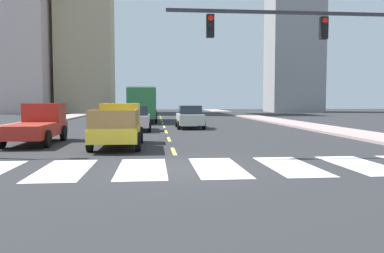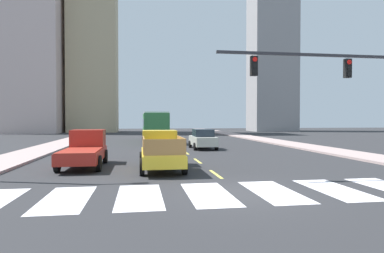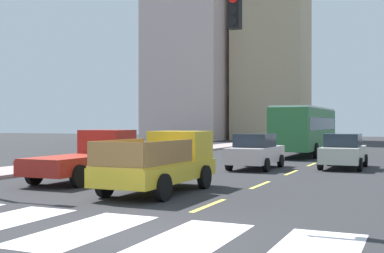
{
  "view_description": "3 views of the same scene",
  "coord_description": "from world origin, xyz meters",
  "px_view_note": "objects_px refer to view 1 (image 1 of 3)",
  "views": [
    {
      "loc": [
        -0.8,
        -11.96,
        2.11
      ],
      "look_at": [
        0.97,
        6.11,
        0.88
      ],
      "focal_mm": 36.27,
      "sensor_mm": 36.0,
      "label": 1
    },
    {
      "loc": [
        -3.53,
        -11.25,
        2.59
      ],
      "look_at": [
        -0.46,
        8.27,
        2.15
      ],
      "focal_mm": 31.24,
      "sensor_mm": 36.0,
      "label": 2
    },
    {
      "loc": [
        5.14,
        -8.78,
        2.24
      ],
      "look_at": [
        -2.8,
        9.21,
        2.11
      ],
      "focal_mm": 47.49,
      "sensor_mm": 36.0,
      "label": 3
    }
  ],
  "objects_px": {
    "sedan_far": "(136,118)",
    "sedan_mid": "(190,117)",
    "pickup_dark": "(38,124)",
    "traffic_signal_gantry": "(355,44)",
    "pickup_stakebed": "(118,126)",
    "city_bus": "(143,102)"
  },
  "relations": [
    {
      "from": "sedan_far",
      "to": "sedan_mid",
      "type": "distance_m",
      "value": 4.39
    },
    {
      "from": "pickup_dark",
      "to": "traffic_signal_gantry",
      "type": "relative_size",
      "value": 0.47
    },
    {
      "from": "pickup_stakebed",
      "to": "city_bus",
      "type": "relative_size",
      "value": 0.48
    },
    {
      "from": "pickup_stakebed",
      "to": "sedan_mid",
      "type": "relative_size",
      "value": 1.18
    },
    {
      "from": "sedan_mid",
      "to": "pickup_stakebed",
      "type": "bearing_deg",
      "value": -114.11
    },
    {
      "from": "city_bus",
      "to": "traffic_signal_gantry",
      "type": "relative_size",
      "value": 0.98
    },
    {
      "from": "city_bus",
      "to": "sedan_far",
      "type": "relative_size",
      "value": 2.45
    },
    {
      "from": "city_bus",
      "to": "pickup_stakebed",
      "type": "bearing_deg",
      "value": -92.31
    },
    {
      "from": "traffic_signal_gantry",
      "to": "pickup_stakebed",
      "type": "bearing_deg",
      "value": 158.37
    },
    {
      "from": "pickup_stakebed",
      "to": "city_bus",
      "type": "bearing_deg",
      "value": 90.5
    },
    {
      "from": "pickup_stakebed",
      "to": "pickup_dark",
      "type": "bearing_deg",
      "value": 160.38
    },
    {
      "from": "sedan_mid",
      "to": "traffic_signal_gantry",
      "type": "bearing_deg",
      "value": -73.85
    },
    {
      "from": "sedan_far",
      "to": "traffic_signal_gantry",
      "type": "height_order",
      "value": "traffic_signal_gantry"
    },
    {
      "from": "sedan_far",
      "to": "traffic_signal_gantry",
      "type": "relative_size",
      "value": 0.4
    },
    {
      "from": "pickup_stakebed",
      "to": "sedan_far",
      "type": "bearing_deg",
      "value": 89.44
    },
    {
      "from": "city_bus",
      "to": "pickup_dark",
      "type": "bearing_deg",
      "value": -104.52
    },
    {
      "from": "pickup_stakebed",
      "to": "sedan_far",
      "type": "height_order",
      "value": "pickup_stakebed"
    },
    {
      "from": "sedan_far",
      "to": "pickup_stakebed",
      "type": "bearing_deg",
      "value": -92.16
    },
    {
      "from": "city_bus",
      "to": "traffic_signal_gantry",
      "type": "distance_m",
      "value": 25.83
    },
    {
      "from": "sedan_far",
      "to": "pickup_dark",
      "type": "bearing_deg",
      "value": -120.62
    },
    {
      "from": "sedan_mid",
      "to": "traffic_signal_gantry",
      "type": "height_order",
      "value": "traffic_signal_gantry"
    },
    {
      "from": "pickup_stakebed",
      "to": "city_bus",
      "type": "height_order",
      "value": "city_bus"
    }
  ]
}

